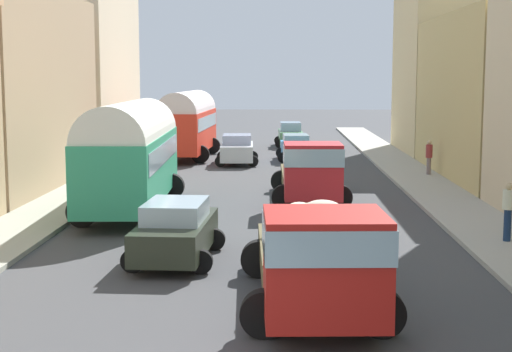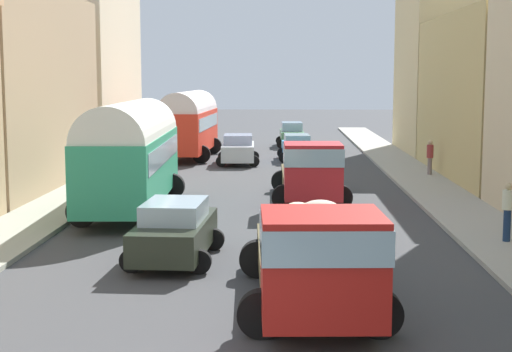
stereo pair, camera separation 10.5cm
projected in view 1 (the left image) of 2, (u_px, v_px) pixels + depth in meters
ground_plane at (262, 179)px, 36.22m from camera, size 154.00×154.00×0.00m
sidewalk_left at (109, 177)px, 36.44m from camera, size 2.50×70.00×0.14m
sidewalk_right at (417, 178)px, 35.99m from camera, size 2.50×70.00×0.14m
building_left_2 at (3, 91)px, 32.60m from camera, size 4.86×13.03×8.39m
building_left_3 at (84, 48)px, 45.36m from camera, size 4.47×11.35×12.86m
building_right_2 at (489, 97)px, 36.10m from camera, size 4.31×14.10×7.68m
building_right_3 at (444, 53)px, 47.67m from camera, size 5.49×9.41×12.40m
parked_bus_0 at (130, 152)px, 27.20m from camera, size 3.47×9.21×3.92m
parked_bus_1 at (188, 121)px, 45.15m from camera, size 3.40×8.75×3.93m
cargo_truck_0 at (316, 255)px, 15.37m from camera, size 3.27×7.33×2.37m
cargo_truck_1 at (310, 171)px, 29.00m from camera, size 3.02×7.20×2.43m
car_0 at (296, 147)px, 44.12m from camera, size 2.29×4.34×1.50m
car_1 at (290, 134)px, 52.96m from camera, size 2.23×4.38×1.68m
car_2 at (176, 231)px, 20.05m from camera, size 2.40×4.25×1.58m
car_3 at (237, 149)px, 42.22m from camera, size 2.43×4.19×1.63m
pedestrian_0 at (429, 156)px, 36.69m from camera, size 0.45×0.45×1.78m
pedestrian_3 at (508, 210)px, 21.78m from camera, size 0.46×0.46×1.81m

